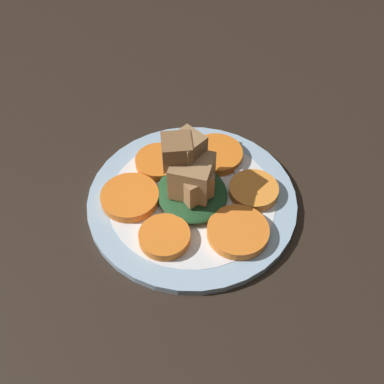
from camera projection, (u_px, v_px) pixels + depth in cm
name	position (u px, v px, depth cm)	size (l,w,h in cm)	color
table_slab	(192.00, 208.00, 61.64)	(120.00, 120.00, 2.00)	black
plate	(192.00, 200.00, 60.48)	(26.17, 26.17, 1.05)	#99B7D1
carrot_slice_0	(130.00, 197.00, 59.30)	(7.23, 7.23, 1.13)	orange
carrot_slice_1	(165.00, 237.00, 55.48)	(6.02, 6.02, 1.13)	orange
carrot_slice_2	(238.00, 232.00, 55.94)	(7.27, 7.27, 1.13)	orange
carrot_slice_3	(254.00, 190.00, 60.03)	(6.19, 6.19, 1.13)	orange
carrot_slice_4	(216.00, 154.00, 64.07)	(7.06, 7.06, 1.13)	orange
carrot_slice_5	(159.00, 162.00, 63.19)	(6.12, 6.12, 1.13)	orange
center_pile	(191.00, 178.00, 57.60)	(9.64, 8.67, 8.55)	#1E4723
fork	(242.00, 195.00, 60.05)	(18.40, 5.98, 0.40)	#B2B2B7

